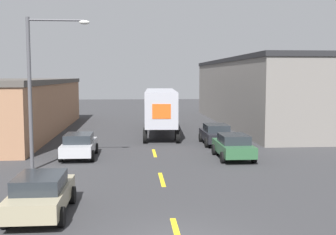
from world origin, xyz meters
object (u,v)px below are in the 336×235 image
(parked_car_left_far, at_px, (79,145))
(parked_car_left_near, at_px, (41,194))
(semi_truck, at_px, (160,107))
(parked_car_right_mid, at_px, (233,146))
(street_lamp, at_px, (38,81))
(parked_car_right_far, at_px, (216,134))

(parked_car_left_far, bearing_deg, parked_car_left_near, -90.00)
(parked_car_left_near, xyz_separation_m, parked_car_left_far, (0.00, 10.78, 0.00))
(semi_truck, distance_m, parked_car_left_far, 12.83)
(parked_car_right_mid, height_order, street_lamp, street_lamp)
(parked_car_right_far, relative_size, street_lamp, 0.52)
(semi_truck, height_order, street_lamp, street_lamp)
(parked_car_right_far, height_order, street_lamp, street_lamp)
(parked_car_right_mid, bearing_deg, parked_car_left_near, -133.99)
(parked_car_left_near, xyz_separation_m, street_lamp, (-1.65, 7.48, 3.94))
(parked_car_left_far, xyz_separation_m, parked_car_right_far, (9.35, 4.26, 0.00))
(semi_truck, relative_size, parked_car_right_far, 3.42)
(parked_car_left_far, height_order, parked_car_right_mid, same)
(parked_car_left_far, xyz_separation_m, street_lamp, (-1.65, -3.30, 3.94))
(parked_car_left_far, bearing_deg, parked_car_right_far, 24.50)
(parked_car_right_mid, distance_m, street_lamp, 11.89)
(parked_car_right_mid, bearing_deg, parked_car_left_far, 173.29)
(parked_car_left_near, xyz_separation_m, parked_car_right_mid, (9.35, 9.68, 0.00))
(parked_car_right_far, bearing_deg, street_lamp, -145.50)
(parked_car_right_mid, bearing_deg, street_lamp, -168.69)
(parked_car_right_far, xyz_separation_m, street_lamp, (-11.00, -7.56, 3.94))
(semi_truck, xyz_separation_m, parked_car_left_far, (-5.73, -11.38, -1.51))
(parked_car_left_far, distance_m, parked_car_right_mid, 9.41)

